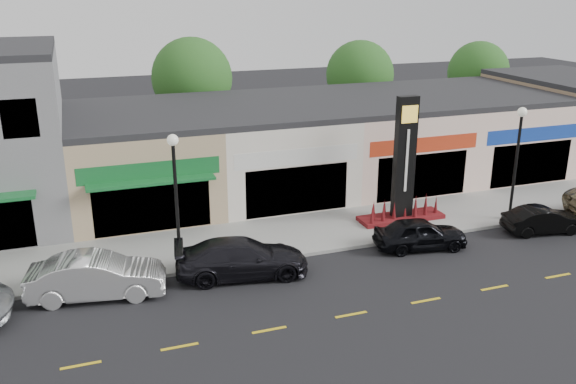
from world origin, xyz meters
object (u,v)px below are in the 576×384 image
(car_black_conv, at_px, (544,220))
(car_dark_sedan, at_px, (242,258))
(pylon_sign, at_px, (403,177))
(car_white_van, at_px, (97,276))
(car_black_sedan, at_px, (420,234))
(lamp_west_near, at_px, (176,189))
(lamp_east_near, at_px, (517,153))

(car_black_conv, bearing_deg, car_dark_sedan, 98.21)
(pylon_sign, distance_m, car_dark_sedan, 9.39)
(car_black_conv, bearing_deg, pylon_sign, 68.72)
(pylon_sign, height_order, car_white_van, pylon_sign)
(pylon_sign, bearing_deg, car_black_sedan, -104.27)
(car_dark_sedan, relative_size, car_black_sedan, 1.30)
(lamp_west_near, bearing_deg, car_black_sedan, -7.31)
(lamp_west_near, bearing_deg, car_white_van, -160.20)
(car_black_sedan, xyz_separation_m, car_black_conv, (6.34, -0.32, -0.07))
(car_black_conv, bearing_deg, car_white_van, 98.24)
(lamp_west_near, xyz_separation_m, lamp_east_near, (16.00, 0.00, 0.00))
(pylon_sign, height_order, car_black_sedan, pylon_sign)
(lamp_west_near, height_order, pylon_sign, pylon_sign)
(car_white_van, bearing_deg, pylon_sign, -69.15)
(car_white_van, bearing_deg, car_dark_sedan, -81.80)
(lamp_east_near, distance_m, car_black_sedan, 6.54)
(pylon_sign, bearing_deg, lamp_east_near, -18.75)
(pylon_sign, relative_size, car_black_sedan, 1.50)
(lamp_east_near, height_order, car_dark_sedan, lamp_east_near)
(lamp_west_near, relative_size, pylon_sign, 0.91)
(lamp_west_near, distance_m, pylon_sign, 11.19)
(pylon_sign, xyz_separation_m, car_white_van, (-14.25, -2.87, -1.46))
(lamp_east_near, xyz_separation_m, pylon_sign, (-5.00, 1.70, -1.20))
(lamp_west_near, xyz_separation_m, car_white_van, (-3.25, -1.17, -2.67))
(pylon_sign, height_order, car_black_conv, pylon_sign)
(lamp_west_near, height_order, car_white_van, lamp_west_near)
(car_dark_sedan, bearing_deg, car_white_van, 97.85)
(lamp_east_near, height_order, car_black_conv, lamp_east_near)
(car_dark_sedan, relative_size, car_black_conv, 1.40)
(lamp_east_near, xyz_separation_m, car_black_conv, (0.58, -1.64, -2.87))
(pylon_sign, xyz_separation_m, car_black_sedan, (-0.77, -3.01, -1.59))
(lamp_west_near, xyz_separation_m, pylon_sign, (11.00, 1.70, -1.20))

